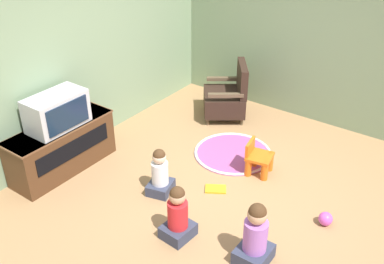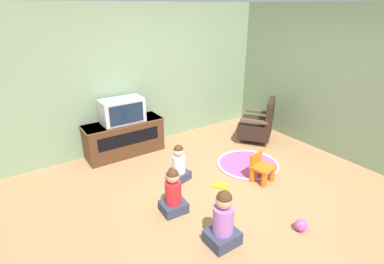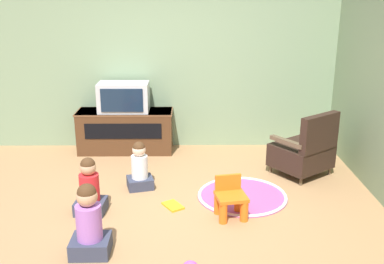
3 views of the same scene
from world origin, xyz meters
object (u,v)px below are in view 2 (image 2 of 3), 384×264
(toy_ball, at_px, (301,225))
(black_armchair, at_px, (258,125))
(book, at_px, (221,185))
(tv_cabinet, at_px, (124,137))
(television, at_px, (122,111))
(yellow_kid_chair, at_px, (262,170))
(child_watching_right, at_px, (173,194))
(child_watching_left, at_px, (179,165))
(child_watching_center, at_px, (223,221))

(toy_ball, bearing_deg, black_armchair, 55.85)
(toy_ball, distance_m, book, 1.28)
(tv_cabinet, bearing_deg, television, -90.00)
(black_armchair, relative_size, book, 3.02)
(black_armchair, xyz_separation_m, toy_ball, (-1.46, -2.15, -0.25))
(yellow_kid_chair, bearing_deg, book, 149.42)
(toy_ball, relative_size, book, 0.51)
(tv_cabinet, relative_size, child_watching_right, 2.21)
(black_armchair, bearing_deg, toy_ball, 19.51)
(television, height_order, child_watching_left, television)
(child_watching_center, relative_size, book, 2.35)
(book, bearing_deg, television, -9.29)
(yellow_kid_chair, bearing_deg, tv_cabinet, 113.14)
(child_watching_right, xyz_separation_m, toy_ball, (1.06, -1.15, -0.19))
(television, height_order, child_watching_right, television)
(television, xyz_separation_m, black_armchair, (2.38, -0.88, -0.49))
(yellow_kid_chair, distance_m, child_watching_center, 1.49)
(child_watching_left, bearing_deg, toy_ball, -86.24)
(toy_ball, bearing_deg, child_watching_right, 132.49)
(tv_cabinet, bearing_deg, child_watching_left, -75.41)
(book, bearing_deg, child_watching_right, 65.18)
(book, bearing_deg, child_watching_left, 7.05)
(child_watching_center, xyz_separation_m, book, (0.71, 0.90, -0.28))
(black_armchair, height_order, child_watching_left, black_armchair)
(tv_cabinet, relative_size, toy_ball, 9.23)
(television, bearing_deg, tv_cabinet, 90.00)
(television, distance_m, toy_ball, 3.25)
(tv_cabinet, height_order, child_watching_left, tv_cabinet)
(book, bearing_deg, child_watching_center, 109.56)
(child_watching_left, xyz_separation_m, book, (0.41, -0.50, -0.24))
(tv_cabinet, distance_m, television, 0.50)
(child_watching_left, height_order, child_watching_center, child_watching_center)
(yellow_kid_chair, relative_size, book, 1.47)
(yellow_kid_chair, relative_size, child_watching_right, 0.68)
(child_watching_center, bearing_deg, child_watching_left, 77.16)
(tv_cabinet, height_order, child_watching_right, child_watching_right)
(black_armchair, distance_m, yellow_kid_chair, 1.52)
(black_armchair, bearing_deg, yellow_kid_chair, 10.45)
(child_watching_center, distance_m, book, 1.18)
(black_armchair, relative_size, child_watching_right, 1.41)
(television, xyz_separation_m, child_watching_left, (0.33, -1.26, -0.57))
(tv_cabinet, bearing_deg, black_armchair, -20.77)
(television, bearing_deg, child_watching_left, -75.16)
(book, bearing_deg, tv_cabinet, -9.55)
(television, bearing_deg, toy_ball, -72.98)
(yellow_kid_chair, height_order, toy_ball, yellow_kid_chair)
(child_watching_center, height_order, child_watching_right, child_watching_center)
(toy_ball, bearing_deg, child_watching_left, 108.54)
(tv_cabinet, bearing_deg, child_watching_right, -93.91)
(child_watching_right, bearing_deg, black_armchair, 25.51)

